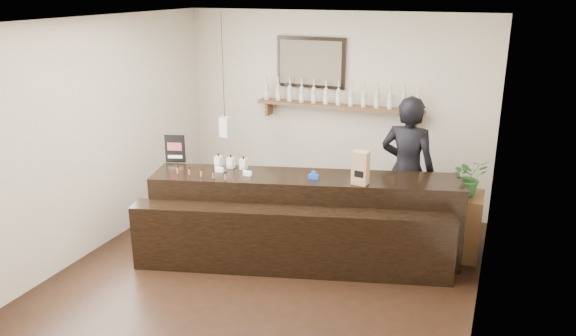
{
  "coord_description": "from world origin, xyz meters",
  "views": [
    {
      "loc": [
        2.32,
        -5.13,
        3.14
      ],
      "look_at": [
        0.0,
        0.7,
        1.08
      ],
      "focal_mm": 35.0,
      "sensor_mm": 36.0,
      "label": 1
    }
  ],
  "objects": [
    {
      "name": "room_shell",
      "position": [
        0.0,
        0.0,
        1.7
      ],
      "size": [
        5.0,
        5.0,
        5.0
      ],
      "color": "beige",
      "rests_on": "ground"
    },
    {
      "name": "potted_plant",
      "position": [
        2.0,
        1.38,
        1.01
      ],
      "size": [
        0.52,
        0.5,
        0.44
      ],
      "primitive_type": "imported",
      "rotation": [
        0.0,
        0.0,
        0.56
      ],
      "color": "#2D6327",
      "rests_on": "side_cabinet"
    },
    {
      "name": "tape_dispenser",
      "position": [
        0.34,
        0.64,
        1.05
      ],
      "size": [
        0.12,
        0.06,
        0.1
      ],
      "color": "blue",
      "rests_on": "counter"
    },
    {
      "name": "ground",
      "position": [
        0.0,
        0.0,
        0.0
      ],
      "size": [
        5.0,
        5.0,
        0.0
      ],
      "primitive_type": "plane",
      "color": "black",
      "rests_on": "ground"
    },
    {
      "name": "paper_bag",
      "position": [
        0.88,
        0.68,
        1.2
      ],
      "size": [
        0.19,
        0.15,
        0.38
      ],
      "color": "#9E744C",
      "rests_on": "counter"
    },
    {
      "name": "counter",
      "position": [
        0.21,
        0.57,
        0.47
      ],
      "size": [
        3.65,
        1.88,
        1.18
      ],
      "color": "black",
      "rests_on": "ground"
    },
    {
      "name": "promo_sign",
      "position": [
        -1.48,
        0.6,
        1.19
      ],
      "size": [
        0.25,
        0.09,
        0.36
      ],
      "color": "black",
      "rests_on": "counter"
    },
    {
      "name": "shopkeeper",
      "position": [
        1.26,
        1.55,
        1.06
      ],
      "size": [
        0.83,
        0.59,
        2.13
      ],
      "primitive_type": "imported",
      "rotation": [
        0.0,
        0.0,
        3.03
      ],
      "color": "black",
      "rests_on": "ground"
    },
    {
      "name": "side_cabinet",
      "position": [
        2.0,
        1.38,
        0.39
      ],
      "size": [
        0.4,
        0.55,
        0.78
      ],
      "color": "brown",
      "rests_on": "ground"
    },
    {
      "name": "back_wall_decor",
      "position": [
        -0.14,
        2.37,
        1.75
      ],
      "size": [
        2.66,
        0.96,
        1.69
      ],
      "color": "brown",
      "rests_on": "ground"
    }
  ]
}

